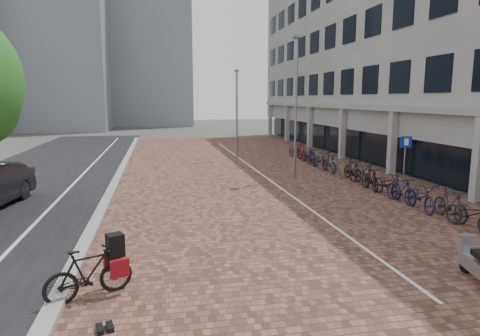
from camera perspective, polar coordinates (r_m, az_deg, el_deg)
name	(u,v)px	position (r m, az deg, el deg)	size (l,w,h in m)	color
ground	(286,257)	(10.88, 6.24, -11.90)	(140.00, 140.00, 0.00)	#474442
plaza_brick	(255,173)	(22.60, 2.04, -0.63)	(14.50, 42.00, 0.04)	brown
street_asphalt	(36,180)	(22.80, -25.99, -1.51)	(8.00, 50.00, 0.03)	black
curb	(118,176)	(22.10, -16.19, -1.07)	(0.35, 42.00, 0.14)	gray
lane_line	(79,178)	(22.37, -21.03, -1.33)	(0.12, 44.00, 0.00)	white
parking_line	(259,172)	(22.64, 2.54, -0.55)	(0.10, 30.00, 0.00)	white
office_building	(407,28)	(30.60, 21.67, 17.22)	(8.40, 40.00, 15.00)	#A9A9A4
bg_towers	(63,18)	(60.51, -22.88, 18.22)	(33.00, 23.00, 32.00)	gray
hero_bike	(89,272)	(9.06, -19.81, -13.18)	(1.80, 1.15, 1.23)	black
shoes	(105,330)	(8.01, -17.88, -20.16)	(0.40, 0.33, 0.10)	black
scooter_front	(478,262)	(10.56, 29.56, -11.02)	(0.44, 1.39, 0.96)	gray
parking_sign	(405,154)	(19.70, 21.48, 1.77)	(0.48, 0.13, 2.33)	slate
lamp_near	(296,110)	(20.76, 7.59, 7.85)	(0.12, 0.12, 6.82)	gray
lamp_far	(237,116)	(27.43, -0.45, 7.11)	(0.12, 0.12, 5.70)	slate
bike_row	(349,170)	(21.08, 14.55, -0.25)	(1.16, 18.12, 1.05)	black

